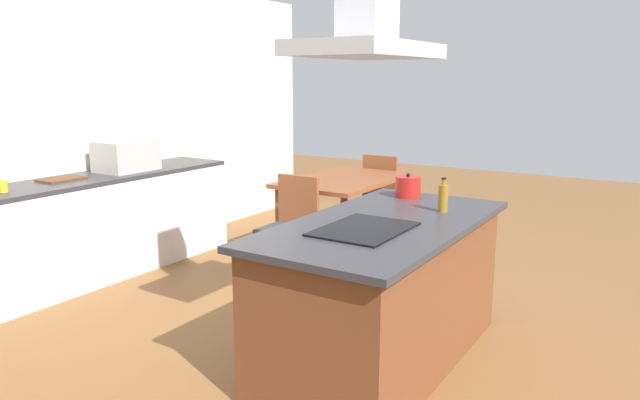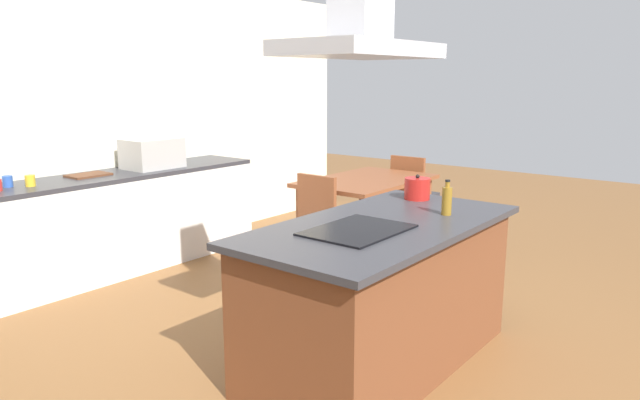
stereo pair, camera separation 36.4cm
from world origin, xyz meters
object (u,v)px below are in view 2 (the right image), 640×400
Objects in this scene: chair_at_right_end at (412,189)px; chair_at_left_end at (309,219)px; tea_kettle at (417,188)px; countertop_microwave at (152,153)px; coffee_mug_yellow at (30,181)px; dining_table at (367,187)px; olive_oil_bottle at (447,200)px; cooktop at (358,230)px; cutting_board at (88,175)px; coffee_mug_blue at (8,181)px; range_hood at (361,8)px.

chair_at_right_end is 1.00× the size of chair_at_left_end.
countertop_microwave is at bearing 95.63° from tea_kettle.
tea_kettle is 2.59× the size of coffee_mug_yellow.
countertop_microwave reaches higher than chair_at_left_end.
dining_table is (1.22, 1.25, -0.31)m from tea_kettle.
dining_table is at bearing 0.00° from chair_at_left_end.
cooktop is at bearing 162.87° from olive_oil_bottle.
countertop_microwave is 1.20m from coffee_mug_yellow.
olive_oil_bottle is 0.66× the size of cutting_board.
cooktop is 6.67× the size of coffee_mug_yellow.
coffee_mug_yellow is at bearing -177.63° from countertop_microwave.
coffee_mug_blue is (-1.32, 0.06, -0.09)m from countertop_microwave.
coffee_mug_blue is 4.04m from chair_at_right_end.
countertop_microwave is 0.66m from cutting_board.
cutting_board reaches higher than chair_at_left_end.
chair_at_left_end is at bearing -68.52° from countertop_microwave.
cooktop is 0.43× the size of dining_table.
chair_at_right_end is (2.40, -1.46, -0.53)m from countertop_microwave.
countertop_microwave is 1.32m from coffee_mug_blue.
chair_at_left_end is (-0.92, -0.00, -0.16)m from dining_table.
range_hood is (0.00, 0.00, 1.20)m from cooktop.
chair_at_right_end is (3.13, 1.42, -0.40)m from cooktop.
olive_oil_bottle is (0.68, -0.21, 0.09)m from cooktop.
olive_oil_bottle is 0.45× the size of countertop_microwave.
dining_table is at bearing -27.68° from coffee_mug_yellow.
coffee_mug_yellow is 0.56m from cutting_board.
countertop_microwave reaches higher than chair_at_right_end.
countertop_microwave reaches higher than cutting_board.
tea_kettle is at bearing -71.77° from cutting_board.
chair_at_left_end is at bearing -38.72° from coffee_mug_blue.
tea_kettle is 0.69× the size of cutting_board.
chair_at_left_end is at bearing 47.56° from range_hood.
coffee_mug_yellow is (-1.20, -0.05, -0.09)m from countertop_microwave.
countertop_microwave reaches higher than tea_kettle.
cutting_board is 2.62m from dining_table.
coffee_mug_blue is at bearing 151.61° from dining_table.
olive_oil_bottle is at bearing -129.58° from tea_kettle.
range_hood reaches higher than countertop_microwave.
chair_at_left_end is (1.77, -1.41, -0.44)m from coffee_mug_yellow.
coffee_mug_yellow is at bearing -41.35° from coffee_mug_blue.
coffee_mug_blue and coffee_mug_yellow have the same top height.
dining_table is 1.57× the size of chair_at_left_end.
cutting_board is 0.38× the size of range_hood.
tea_kettle reaches higher than cooktop.
chair_at_right_end is at bearing -22.18° from coffee_mug_blue.
cutting_board is at bearing 153.65° from chair_at_right_end.
chair_at_left_end is at bearing 180.00° from chair_at_right_end.
chair_at_right_end is at bearing 0.00° from chair_at_left_end.
chair_at_left_end is (1.89, -1.52, -0.44)m from coffee_mug_blue.
chair_at_left_end is (0.57, -1.46, -0.53)m from countertop_microwave.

